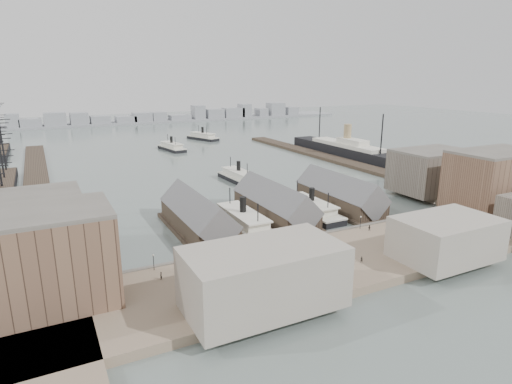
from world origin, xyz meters
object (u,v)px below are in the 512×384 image
ocean_steamer (347,150)px  horse_cart_left (225,276)px  horse_cart_center (307,261)px  horse_cart_right (418,241)px  ferry_docked_west (243,221)px  tram (424,225)px

ocean_steamer → horse_cart_left: ocean_steamer is taller
horse_cart_left → horse_cart_center: horse_cart_center is taller
ocean_steamer → horse_cart_right: bearing=-121.0°
ferry_docked_west → ocean_steamer: ocean_steamer is taller
horse_cart_left → horse_cart_right: (52.93, -4.79, 0.05)m
tram → horse_cart_center: tram is taller
tram → ocean_steamer: bearing=66.3°
horse_cart_left → horse_cart_right: horse_cart_right is taller
horse_cart_center → horse_cart_left: bearing=113.3°
horse_cart_left → horse_cart_center: 20.10m
ferry_docked_west → horse_cart_center: size_ratio=6.30×
ferry_docked_west → horse_cart_center: 33.25m
ferry_docked_west → ocean_steamer: size_ratio=0.33×
horse_cart_right → tram: bearing=-65.6°
tram → horse_cart_left: bearing=-173.2°
horse_cart_left → tram: bearing=-92.4°
ferry_docked_west → horse_cart_right: size_ratio=6.28×
ferry_docked_west → horse_cart_right: (33.68, -36.17, 0.30)m
ocean_steamer → tram: size_ratio=8.98×
tram → horse_cart_right: 11.53m
horse_cart_left → horse_cart_right: bearing=-99.2°
ferry_docked_west → tram: size_ratio=2.92×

